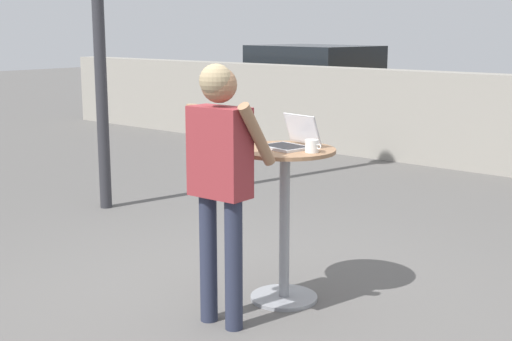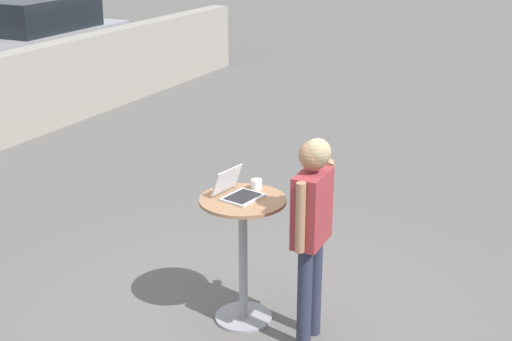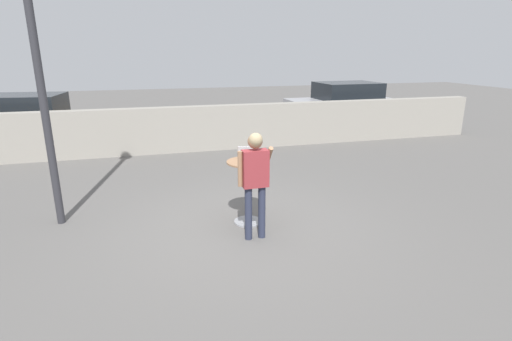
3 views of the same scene
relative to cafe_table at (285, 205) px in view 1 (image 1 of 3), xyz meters
name	(u,v)px [view 1 (image 1 of 3)]	position (x,y,z in m)	size (l,w,h in m)	color
ground_plane	(244,302)	(-0.17, -0.22, -0.67)	(50.00, 50.00, 0.00)	#5B5956
cafe_table	(285,205)	(0.00, 0.00, 0.00)	(0.67, 0.67, 1.05)	gray
laptop	(291,141)	(0.01, 0.05, 0.43)	(0.34, 0.36, 0.22)	#B7BABF
coffee_mug	(312,146)	(0.22, -0.01, 0.42)	(0.12, 0.09, 0.08)	white
standing_person	(220,164)	(-0.04, -0.59, 0.36)	(0.52, 0.37, 1.63)	#282D42
parked_car_further_down	(308,86)	(-5.06, 7.19, 0.10)	(4.09, 2.32, 1.51)	#B76B19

